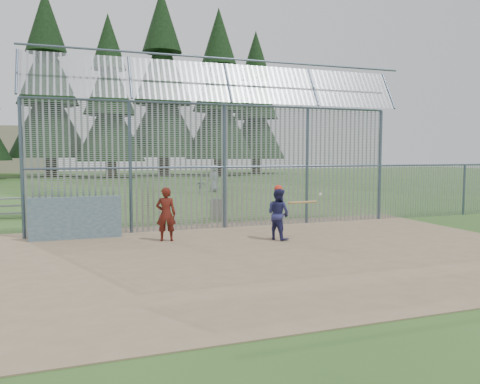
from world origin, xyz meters
name	(u,v)px	position (x,y,z in m)	size (l,w,h in m)	color
ground	(266,248)	(0.00, 0.00, 0.00)	(120.00, 120.00, 0.00)	#2D511E
dirt_infield	(274,252)	(0.00, -0.50, 0.01)	(14.00, 10.00, 0.02)	#756047
dugout_wall	(76,218)	(-4.60, 2.90, 0.62)	(2.50, 0.12, 1.20)	#38566B
batter	(278,214)	(0.76, 0.93, 0.74)	(0.70, 0.55, 1.44)	navy
onlooker	(166,214)	(-2.25, 1.77, 0.77)	(0.54, 0.36, 1.49)	maroon
bg_kid_standing	(214,178)	(3.82, 17.72, 0.86)	(0.84, 0.55, 1.72)	slate
bg_kid_seated	(201,186)	(2.68, 16.69, 0.46)	(0.53, 0.22, 0.91)	slate
batting_gear	(286,193)	(0.97, 0.89, 1.34)	(1.49, 0.32, 0.54)	red
trash_can	(217,209)	(0.34, 5.56, 0.38)	(0.56, 0.56, 0.82)	#909498
bleacher	(9,207)	(-6.99, 8.63, 0.41)	(3.00, 0.95, 0.72)	slate
backstop_fence	(276,156)	(1.81, 3.43, 2.36)	(20.09, 0.81, 5.30)	#47566B
conifer_row	(135,76)	(1.93, 41.51, 10.83)	(38.48, 12.26, 20.20)	#332319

